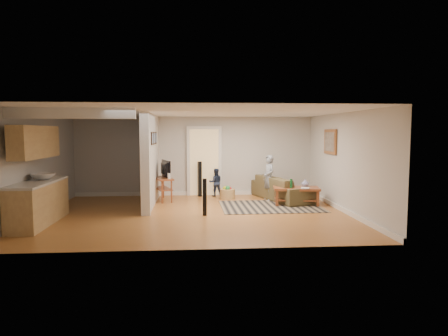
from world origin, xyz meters
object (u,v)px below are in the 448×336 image
Objects in this scene: tv_console at (163,180)px; toy_basket at (227,193)px; child at (269,200)px; sofa at (282,200)px; coffee_table at (297,191)px; speaker_right at (200,179)px; toddler at (216,196)px; speaker_left at (205,197)px.

toy_basket is at bearing -13.98° from tv_console.
child is at bearing -13.97° from toy_basket.
sofa is 0.42m from child.
toy_basket is at bearing 149.33° from coffee_table.
speaker_right reaches higher than tv_console.
speaker_right reaches higher than toddler.
tv_console is 2.55× the size of toy_basket.
speaker_right is 1.25× the size of toddler.
speaker_left is at bearing -59.84° from child.
tv_console reaches higher than coffee_table.
tv_console is at bearing -175.70° from toy_basket.
sofa is 0.93m from coffee_table.
child is at bearing 147.05° from toddler.
speaker_left is (1.16, -2.21, -0.17)m from tv_console.
tv_console is 2.51m from speaker_left.
toddler is at bearing -134.92° from child.
speaker_left is (-2.59, -1.27, 0.07)m from coffee_table.
coffee_table is 1.52× the size of toddler.
speaker_left is 1.03× the size of toddler.
speaker_left is at bearing 114.20° from sofa.
tv_console is 3.18m from child.
tv_console reaches higher than toddler.
speaker_right is at bearing -4.37° from toddler.
sofa is 1.65m from toy_basket.
toddler is (-1.53, 0.83, 0.00)m from child.
child is (2.03, -0.83, -0.55)m from speaker_right.
coffee_table is 1.00× the size of child.
speaker_left is at bearing 77.32° from toddler.
speaker_left reaches higher than coffee_table.
coffee_table is at bearing 35.68° from speaker_left.
child is (1.20, -0.30, -0.17)m from toy_basket.
toy_basket reaches higher than sofa.
sofa is 1.79× the size of coffee_table.
child reaches higher than toy_basket.
tv_console is 1.97m from toy_basket.
sofa is at bearing 50.93° from speaker_left.
speaker_left reaches higher than toddler.
speaker_left is at bearing -80.59° from tv_console.
sofa is at bearing -36.05° from speaker_right.
sofa is at bearing 104.96° from coffee_table.
sofa is 5.24× the size of toy_basket.
coffee_table reaches higher than toy_basket.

